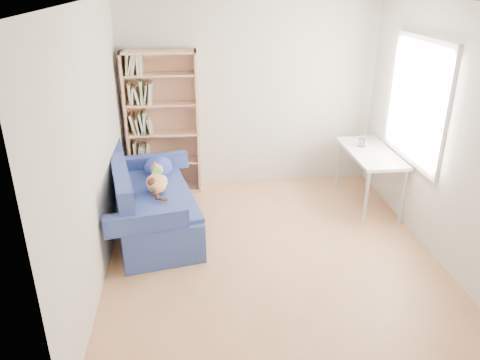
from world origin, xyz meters
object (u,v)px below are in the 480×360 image
at_px(desk, 371,157).
at_px(pen_cup, 362,142).
at_px(sofa, 150,203).
at_px(bookshelf, 163,129).

relative_size(desk, pen_cup, 7.02).
relative_size(sofa, pen_cup, 11.26).
height_order(sofa, bookshelf, bookshelf).
bearing_deg(desk, bookshelf, 163.70).
distance_m(sofa, bookshelf, 1.26).
xyz_separation_m(sofa, bookshelf, (0.15, 1.12, 0.55)).
bearing_deg(desk, pen_cup, 108.60).
height_order(sofa, pen_cup, pen_cup).
relative_size(bookshelf, pen_cup, 11.15).
bearing_deg(sofa, pen_cup, -0.05).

